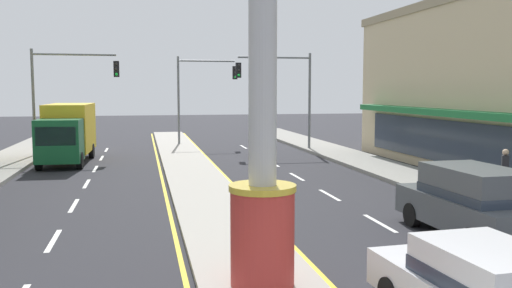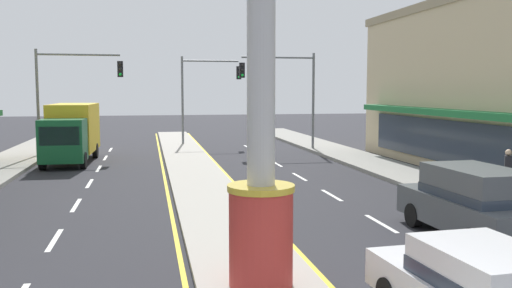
{
  "view_description": "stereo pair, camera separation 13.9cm",
  "coord_description": "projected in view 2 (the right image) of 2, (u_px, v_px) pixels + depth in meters",
  "views": [
    {
      "loc": [
        -2.22,
        -5.47,
        3.9
      ],
      "look_at": [
        0.44,
        7.33,
        2.6
      ],
      "focal_mm": 38.45,
      "sensor_mm": 36.0,
      "label": 1
    },
    {
      "loc": [
        -2.09,
        -5.5,
        3.9
      ],
      "look_at": [
        0.44,
        7.33,
        2.6
      ],
      "focal_mm": 38.45,
      "sensor_mm": 36.0,
      "label": 2
    }
  ],
  "objects": [
    {
      "name": "pedestrian_near_kerb",
      "position": [
        508.0,
        171.0,
        18.71
      ],
      "size": [
        0.4,
        0.46,
        1.7
      ],
      "color": "#B7B2AD",
      "rests_on": "sidewalk_right"
    },
    {
      "name": "suv_near_left_lane",
      "position": [
        473.0,
        202.0,
        14.26
      ],
      "size": [
        2.06,
        4.65,
        1.9
      ],
      "color": "#4C5156",
      "rests_on": "ground"
    },
    {
      "name": "sidewalk_right",
      "position": [
        419.0,
        179.0,
        23.56
      ],
      "size": [
        2.93,
        60.0,
        0.18
      ],
      "primitive_type": "cube",
      "color": "gray",
      "rests_on": "ground"
    },
    {
      "name": "traffic_light_right_side",
      "position": [
        287.0,
        84.0,
        34.31
      ],
      "size": [
        4.86,
        0.46,
        6.2
      ],
      "color": "slate",
      "rests_on": "ground"
    },
    {
      "name": "lane_markings",
      "position": [
        201.0,
        185.0,
        22.41
      ],
      "size": [
        9.22,
        52.0,
        0.01
      ],
      "color": "silver",
      "rests_on": "ground"
    },
    {
      "name": "box_truck_near_right_lane",
      "position": [
        72.0,
        131.0,
        29.5
      ],
      "size": [
        2.38,
        6.96,
        3.12
      ],
      "color": "#14562D",
      "rests_on": "ground"
    },
    {
      "name": "traffic_light_median_far",
      "position": [
        204.0,
        86.0,
        38.31
      ],
      "size": [
        4.2,
        0.46,
        6.2
      ],
      "color": "slate",
      "rests_on": "ground"
    },
    {
      "name": "traffic_light_left_side",
      "position": [
        69.0,
        84.0,
        31.35
      ],
      "size": [
        4.86,
        0.46,
        6.2
      ],
      "color": "slate",
      "rests_on": "ground"
    },
    {
      "name": "median_strip",
      "position": [
        198.0,
        178.0,
        23.72
      ],
      "size": [
        2.48,
        52.0,
        0.14
      ],
      "primitive_type": "cube",
      "color": "#A39E93",
      "rests_on": "ground"
    },
    {
      "name": "district_sign",
      "position": [
        261.0,
        52.0,
        10.18
      ],
      "size": [
        7.84,
        1.3,
        8.29
      ],
      "color": "#B7332D",
      "rests_on": "median_strip"
    }
  ]
}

